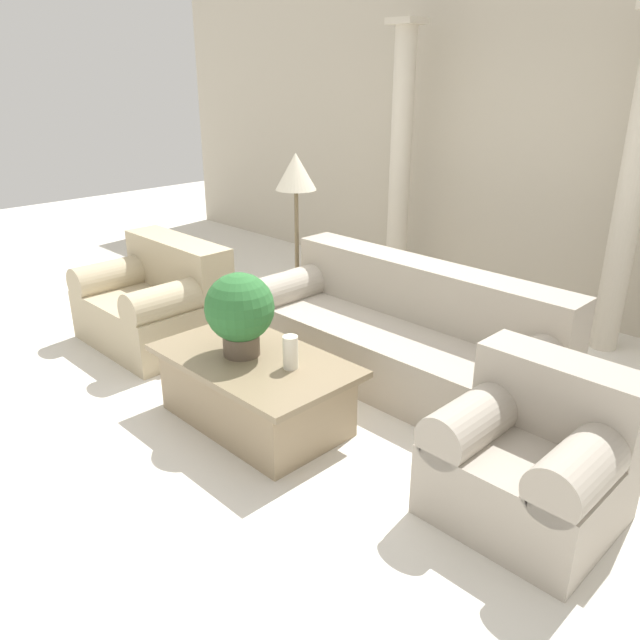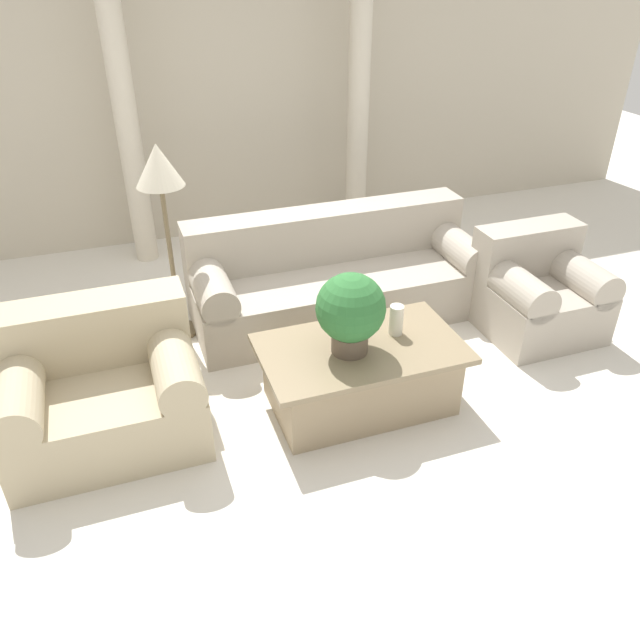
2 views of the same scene
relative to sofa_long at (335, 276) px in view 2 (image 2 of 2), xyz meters
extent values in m
plane|color=silver|center=(-0.42, -0.65, -0.34)|extent=(16.00, 16.00, 0.00)
cube|color=beige|center=(-0.42, 2.05, 1.26)|extent=(10.00, 0.06, 3.20)
cube|color=#ADA393|center=(0.00, -0.07, -0.13)|extent=(2.36, 0.88, 0.42)
cube|color=#ADA393|center=(0.00, 0.22, 0.29)|extent=(2.36, 0.31, 0.42)
cylinder|color=#ADA393|center=(-1.04, -0.07, 0.16)|extent=(0.28, 0.88, 0.28)
cylinder|color=#ADA393|center=(1.04, -0.07, 0.16)|extent=(0.28, 0.88, 0.28)
cube|color=tan|center=(-1.88, -0.98, -0.13)|extent=(1.16, 0.88, 0.42)
cube|color=tan|center=(-1.88, -0.70, 0.29)|extent=(1.16, 0.31, 0.42)
cylinder|color=tan|center=(-2.32, -0.98, 0.16)|extent=(0.28, 0.88, 0.28)
cylinder|color=tan|center=(-1.44, -0.98, 0.16)|extent=(0.28, 0.88, 0.28)
cube|color=#998466|center=(-0.27, -1.19, -0.13)|extent=(1.16, 0.68, 0.42)
cube|color=#897759|center=(-0.27, -1.19, 0.11)|extent=(1.32, 0.78, 0.04)
cylinder|color=brown|center=(-0.36, -1.21, 0.19)|extent=(0.23, 0.23, 0.13)
sphere|color=#2D6B33|center=(-0.36, -1.21, 0.44)|extent=(0.44, 0.44, 0.44)
cylinder|color=silver|center=(0.00, -1.12, 0.23)|extent=(0.09, 0.09, 0.21)
cylinder|color=brown|center=(-1.28, 0.11, -0.32)|extent=(0.28, 0.28, 0.03)
cylinder|color=brown|center=(-1.28, 0.11, 0.29)|extent=(0.04, 0.04, 1.19)
cone|color=beige|center=(-1.28, 0.11, 1.03)|extent=(0.34, 0.34, 0.30)
cylinder|color=beige|center=(-1.38, 1.61, 0.93)|extent=(0.21, 0.21, 2.53)
cylinder|color=beige|center=(0.84, 1.61, 0.93)|extent=(0.21, 0.21, 2.53)
cube|color=#ADA393|center=(1.42, -0.80, -0.13)|extent=(0.85, 0.80, 0.41)
cube|color=#ADA393|center=(1.42, -0.55, 0.27)|extent=(0.85, 0.28, 0.39)
cylinder|color=#ADA393|center=(1.13, -0.80, 0.14)|extent=(0.28, 0.80, 0.28)
cylinder|color=#ADA393|center=(1.70, -0.80, 0.14)|extent=(0.28, 0.80, 0.28)
camera|label=1|loc=(2.55, -3.39, 1.81)|focal=35.00mm
camera|label=2|loc=(-1.64, -4.25, 2.37)|focal=35.00mm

